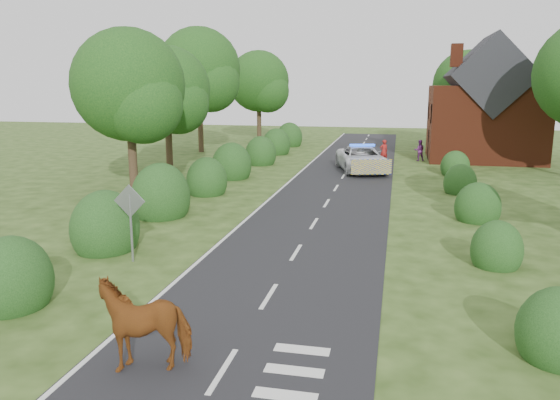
% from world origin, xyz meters
% --- Properties ---
extents(ground, '(120.00, 120.00, 0.00)m').
position_xyz_m(ground, '(0.00, 0.00, 0.00)').
color(ground, '#283F13').
extents(road, '(6.00, 70.00, 0.02)m').
position_xyz_m(road, '(0.00, 15.00, 0.01)').
color(road, black).
rests_on(road, ground).
extents(road_markings, '(4.96, 70.00, 0.01)m').
position_xyz_m(road_markings, '(-1.60, 12.93, 0.03)').
color(road_markings, white).
rests_on(road_markings, road).
extents(hedgerow_left, '(2.75, 50.41, 3.00)m').
position_xyz_m(hedgerow_left, '(-6.51, 11.69, 0.75)').
color(hedgerow_left, '#193B14').
rests_on(hedgerow_left, ground).
extents(hedgerow_right, '(2.10, 45.78, 2.10)m').
position_xyz_m(hedgerow_right, '(6.60, 11.21, 0.55)').
color(hedgerow_right, '#193B14').
rests_on(hedgerow_right, ground).
extents(tree_left_a, '(5.74, 5.60, 8.38)m').
position_xyz_m(tree_left_a, '(-9.75, 11.86, 5.34)').
color(tree_left_a, '#332316').
rests_on(tree_left_a, ground).
extents(tree_left_b, '(5.74, 5.60, 8.07)m').
position_xyz_m(tree_left_b, '(-11.25, 19.86, 5.04)').
color(tree_left_b, '#332316').
rests_on(tree_left_b, ground).
extents(tree_left_c, '(6.97, 6.80, 10.22)m').
position_xyz_m(tree_left_c, '(-12.70, 29.83, 6.53)').
color(tree_left_c, '#332316').
rests_on(tree_left_c, ground).
extents(tree_left_d, '(6.15, 6.00, 8.89)m').
position_xyz_m(tree_left_d, '(-10.23, 39.85, 5.64)').
color(tree_left_d, '#332316').
rests_on(tree_left_d, ground).
extents(tree_right_c, '(6.15, 6.00, 8.58)m').
position_xyz_m(tree_right_c, '(9.27, 37.85, 5.34)').
color(tree_right_c, '#332316').
rests_on(tree_right_c, ground).
extents(road_sign, '(1.06, 0.08, 2.53)m').
position_xyz_m(road_sign, '(-5.00, 2.00, 1.65)').
color(road_sign, gray).
rests_on(road_sign, ground).
extents(house, '(8.00, 7.40, 9.17)m').
position_xyz_m(house, '(9.49, 30.00, 3.79)').
color(house, maroon).
rests_on(house, ground).
extents(cow, '(2.46, 1.92, 1.55)m').
position_xyz_m(cow, '(-1.64, -3.95, 0.77)').
color(cow, brown).
rests_on(cow, ground).
extents(police_van, '(4.15, 6.43, 1.79)m').
position_xyz_m(police_van, '(0.96, 22.31, 0.82)').
color(police_van, silver).
rests_on(police_van, ground).
extents(pedestrian_red, '(0.74, 0.66, 1.70)m').
position_xyz_m(pedestrian_red, '(2.25, 26.42, 0.85)').
color(pedestrian_red, maroon).
rests_on(pedestrian_red, ground).
extents(pedestrian_purple, '(0.81, 0.66, 1.57)m').
position_xyz_m(pedestrian_purple, '(4.81, 28.17, 0.79)').
color(pedestrian_purple, '#602365').
rests_on(pedestrian_purple, ground).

